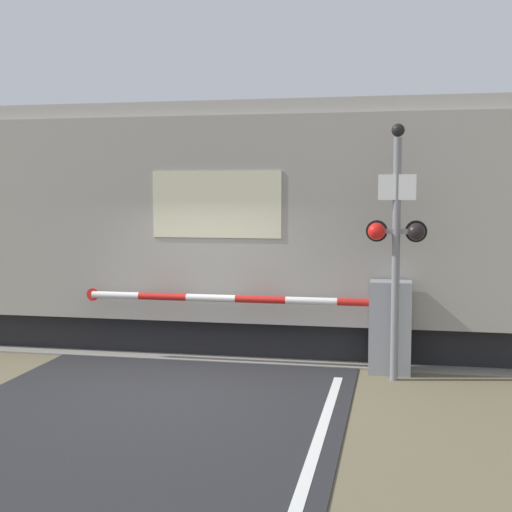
# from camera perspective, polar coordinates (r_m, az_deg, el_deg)

# --- Properties ---
(ground_plane) EXTENTS (80.00, 80.00, 0.00)m
(ground_plane) POSITION_cam_1_polar(r_m,az_deg,el_deg) (9.71, -6.66, -10.62)
(ground_plane) COLOR #6B6047
(track_bed) EXTENTS (36.00, 3.20, 0.13)m
(track_bed) POSITION_cam_1_polar(r_m,az_deg,el_deg) (12.68, -2.21, -6.74)
(track_bed) COLOR gray
(track_bed) RESTS_ON ground_plane
(train) EXTENTS (20.30, 2.85, 4.04)m
(train) POSITION_cam_1_polar(r_m,az_deg,el_deg) (12.39, -1.54, 2.52)
(train) COLOR black
(train) RESTS_ON ground_plane
(crossing_barrier) EXTENTS (5.01, 0.44, 1.35)m
(crossing_barrier) POSITION_cam_1_polar(r_m,az_deg,el_deg) (10.57, 8.96, -5.31)
(crossing_barrier) COLOR gray
(crossing_barrier) RESTS_ON ground_plane
(signal_post) EXTENTS (0.84, 0.26, 3.56)m
(signal_post) POSITION_cam_1_polar(r_m,az_deg,el_deg) (10.01, 11.16, 1.58)
(signal_post) COLOR gray
(signal_post) RESTS_ON ground_plane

